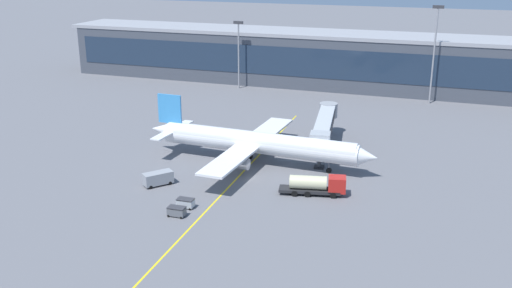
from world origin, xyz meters
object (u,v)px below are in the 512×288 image
(crew_van, at_px, (157,178))
(baggage_cart_1, at_px, (186,203))
(main_airliner, at_px, (257,142))
(baggage_cart_0, at_px, (177,211))
(fuel_tanker, at_px, (317,185))

(crew_van, distance_m, baggage_cart_1, 10.80)
(main_airliner, height_order, baggage_cart_0, main_airliner)
(crew_van, height_order, baggage_cart_0, crew_van)
(baggage_cart_1, bearing_deg, baggage_cart_0, -88.30)
(fuel_tanker, relative_size, baggage_cart_0, 4.11)
(fuel_tanker, distance_m, baggage_cart_0, 23.32)
(crew_van, relative_size, baggage_cart_0, 1.93)
(main_airliner, relative_size, fuel_tanker, 4.07)
(fuel_tanker, bearing_deg, baggage_cart_0, -140.25)
(crew_van, bearing_deg, main_airliner, 52.10)
(crew_van, xyz_separation_m, baggage_cart_0, (8.60, -9.83, -0.53))
(fuel_tanker, height_order, crew_van, fuel_tanker)
(main_airliner, bearing_deg, crew_van, -127.90)
(main_airliner, relative_size, baggage_cart_1, 16.75)
(baggage_cart_1, bearing_deg, main_airliner, 80.40)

